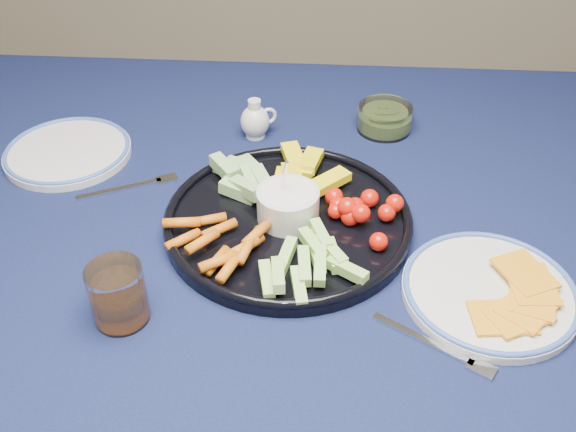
# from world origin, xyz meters

# --- Properties ---
(dining_table) EXTENTS (1.67, 1.07, 0.75)m
(dining_table) POSITION_xyz_m (0.00, 0.00, 0.66)
(dining_table) COLOR #4B2719
(dining_table) RESTS_ON ground
(crudite_platter) EXTENTS (0.39, 0.39, 0.13)m
(crudite_platter) POSITION_xyz_m (0.03, -0.06, 0.77)
(crudite_platter) COLOR black
(crudite_platter) RESTS_ON dining_table
(creamer_pitcher) EXTENTS (0.07, 0.06, 0.08)m
(creamer_pitcher) POSITION_xyz_m (-0.04, 0.21, 0.78)
(creamer_pitcher) COLOR silver
(creamer_pitcher) RESTS_ON dining_table
(pickle_bowl) EXTENTS (0.11, 0.11, 0.05)m
(pickle_bowl) POSITION_xyz_m (0.20, 0.25, 0.77)
(pickle_bowl) COLOR white
(pickle_bowl) RESTS_ON dining_table
(cheese_plate) EXTENTS (0.25, 0.25, 0.03)m
(cheese_plate) POSITION_xyz_m (0.33, -0.19, 0.76)
(cheese_plate) COLOR silver
(cheese_plate) RESTS_ON dining_table
(juice_tumbler) EXTENTS (0.07, 0.07, 0.09)m
(juice_tumbler) POSITION_xyz_m (-0.18, -0.26, 0.78)
(juice_tumbler) COLOR white
(juice_tumbler) RESTS_ON dining_table
(fork_left) EXTENTS (0.16, 0.09, 0.00)m
(fork_left) POSITION_xyz_m (-0.23, 0.03, 0.75)
(fork_left) COLOR silver
(fork_left) RESTS_ON dining_table
(fork_right) EXTENTS (0.16, 0.10, 0.00)m
(fork_right) POSITION_xyz_m (0.25, -0.29, 0.75)
(fork_right) COLOR silver
(fork_right) RESTS_ON dining_table
(side_plate_extra) EXTENTS (0.23, 0.23, 0.02)m
(side_plate_extra) POSITION_xyz_m (-0.38, 0.12, 0.76)
(side_plate_extra) COLOR silver
(side_plate_extra) RESTS_ON dining_table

